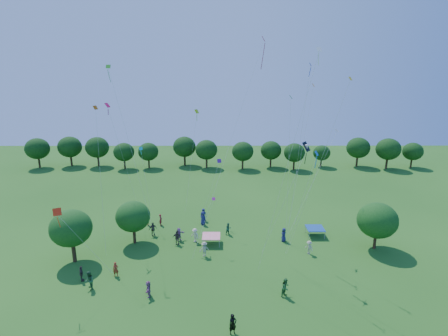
# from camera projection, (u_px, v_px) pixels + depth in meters

# --- Properties ---
(near_tree_west) EXTENTS (4.49, 4.49, 6.05)m
(near_tree_west) POSITION_uv_depth(u_px,v_px,m) (71.00, 228.00, 38.06)
(near_tree_west) COLOR #422B19
(near_tree_west) RESTS_ON ground
(near_tree_north) EXTENTS (4.16, 4.16, 5.40)m
(near_tree_north) POSITION_uv_depth(u_px,v_px,m) (133.00, 216.00, 42.47)
(near_tree_north) COLOR #422B19
(near_tree_north) RESTS_ON ground
(near_tree_east) EXTENTS (4.65, 4.65, 5.73)m
(near_tree_east) POSITION_uv_depth(u_px,v_px,m) (377.00, 220.00, 41.05)
(near_tree_east) COLOR #422B19
(near_tree_east) RESTS_ON ground
(treeline) EXTENTS (88.01, 8.77, 6.77)m
(treeline) POSITION_uv_depth(u_px,v_px,m) (216.00, 149.00, 77.42)
(treeline) COLOR #422B19
(treeline) RESTS_ON ground
(tent_red_stripe) EXTENTS (2.20, 2.20, 1.10)m
(tent_red_stripe) POSITION_uv_depth(u_px,v_px,m) (211.00, 236.00, 42.84)
(tent_red_stripe) COLOR #F51C42
(tent_red_stripe) RESTS_ON ground
(tent_blue) EXTENTS (2.20, 2.20, 1.10)m
(tent_blue) POSITION_uv_depth(u_px,v_px,m) (315.00, 228.00, 45.03)
(tent_blue) COLOR navy
(tent_blue) RESTS_ON ground
(man_in_black) EXTENTS (0.79, 0.67, 1.80)m
(man_in_black) POSITION_uv_depth(u_px,v_px,m) (233.00, 324.00, 27.94)
(man_in_black) COLOR black
(man_in_black) RESTS_ON ground
(crowd_person_0) EXTENTS (0.89, 0.98, 1.77)m
(crowd_person_0) POSITION_uv_depth(u_px,v_px,m) (284.00, 235.00, 43.55)
(crowd_person_0) COLOR #1B1D51
(crowd_person_0) RESTS_ON ground
(crowd_person_1) EXTENTS (0.57, 0.66, 1.49)m
(crowd_person_1) POSITION_uv_depth(u_px,v_px,m) (148.00, 220.00, 48.21)
(crowd_person_1) COLOR maroon
(crowd_person_1) RESTS_ON ground
(crowd_person_2) EXTENTS (0.90, 0.76, 1.60)m
(crowd_person_2) POSITION_uv_depth(u_px,v_px,m) (228.00, 229.00, 45.37)
(crowd_person_2) COLOR #285D3E
(crowd_person_2) RESTS_ON ground
(crowd_person_3) EXTENTS (1.28, 0.89, 1.79)m
(crowd_person_3) POSITION_uv_depth(u_px,v_px,m) (204.00, 249.00, 39.96)
(crowd_person_3) COLOR #A5A184
(crowd_person_3) RESTS_ON ground
(crowd_person_4) EXTENTS (1.10, 0.55, 1.83)m
(crowd_person_4) POSITION_uv_depth(u_px,v_px,m) (177.00, 238.00, 42.72)
(crowd_person_4) COLOR #3F3632
(crowd_person_4) RESTS_ON ground
(crowd_person_5) EXTENTS (1.51, 1.53, 1.69)m
(crowd_person_5) POSITION_uv_depth(u_px,v_px,m) (179.00, 234.00, 43.77)
(crowd_person_5) COLOR #985A9A
(crowd_person_5) RESTS_ON ground
(crowd_person_6) EXTENTS (0.64, 1.01, 1.92)m
(crowd_person_6) POSITION_uv_depth(u_px,v_px,m) (203.00, 218.00, 48.38)
(crowd_person_6) COLOR navy
(crowd_person_6) RESTS_ON ground
(crowd_person_7) EXTENTS (0.62, 0.44, 1.57)m
(crowd_person_7) POSITION_uv_depth(u_px,v_px,m) (116.00, 269.00, 36.02)
(crowd_person_7) COLOR maroon
(crowd_person_7) RESTS_ON ground
(crowd_person_8) EXTENTS (0.99, 1.01, 1.86)m
(crowd_person_8) POSITION_uv_depth(u_px,v_px,m) (286.00, 287.00, 32.72)
(crowd_person_8) COLOR #2B662D
(crowd_person_8) RESTS_ON ground
(crowd_person_9) EXTENTS (1.25, 1.18, 1.82)m
(crowd_person_9) POSITION_uv_depth(u_px,v_px,m) (195.00, 235.00, 43.33)
(crowd_person_9) COLOR beige
(crowd_person_9) RESTS_ON ground
(crowd_person_10) EXTENTS (0.79, 1.06, 1.65)m
(crowd_person_10) POSITION_uv_depth(u_px,v_px,m) (81.00, 274.00, 35.16)
(crowd_person_10) COLOR #3E3431
(crowd_person_10) RESTS_ON ground
(crowd_person_11) EXTENTS (0.76, 1.55, 1.59)m
(crowd_person_11) POSITION_uv_depth(u_px,v_px,m) (148.00, 289.00, 32.74)
(crowd_person_11) COLOR #925583
(crowd_person_11) RESTS_ON ground
(crowd_person_12) EXTENTS (0.97, 0.63, 1.82)m
(crowd_person_12) POSITION_uv_depth(u_px,v_px,m) (203.00, 215.00, 49.71)
(crowd_person_12) COLOR navy
(crowd_person_12) RESTS_ON ground
(crowd_person_13) EXTENTS (0.42, 0.63, 1.64)m
(crowd_person_13) POSITION_uv_depth(u_px,v_px,m) (161.00, 220.00, 48.18)
(crowd_person_13) COLOR maroon
(crowd_person_13) RESTS_ON ground
(crowd_person_14) EXTENTS (0.88, 1.07, 1.91)m
(crowd_person_14) POSITION_uv_depth(u_px,v_px,m) (89.00, 281.00, 33.74)
(crowd_person_14) COLOR #24542F
(crowd_person_14) RESTS_ON ground
(crowd_person_15) EXTENTS (1.04, 1.15, 1.65)m
(crowd_person_15) POSITION_uv_depth(u_px,v_px,m) (309.00, 247.00, 40.47)
(crowd_person_15) COLOR #B3AD8F
(crowd_person_15) RESTS_ON ground
(crowd_person_16) EXTENTS (1.16, 1.01, 1.83)m
(crowd_person_16) POSITION_uv_depth(u_px,v_px,m) (153.00, 229.00, 45.05)
(crowd_person_16) COLOR #3F3432
(crowd_person_16) RESTS_ON ground
(pirate_kite) EXTENTS (4.67, 1.20, 12.34)m
(pirate_kite) POSITION_uv_depth(u_px,v_px,m) (305.00, 149.00, 35.31)
(pirate_kite) COLOR black
(red_high_kite) EXTENTS (8.28, 10.14, 23.22)m
(red_high_kite) POSITION_uv_depth(u_px,v_px,m) (251.00, 81.00, 39.78)
(red_high_kite) COLOR red
(small_kite_0) EXTENTS (3.02, 2.29, 15.69)m
(small_kite_0) POSITION_uv_depth(u_px,v_px,m) (114.00, 128.00, 42.17)
(small_kite_0) COLOR #C40B41
(small_kite_1) EXTENTS (4.02, 2.37, 7.62)m
(small_kite_1) POSITION_uv_depth(u_px,v_px,m) (63.00, 220.00, 30.95)
(small_kite_1) COLOR #FF2B0D
(small_kite_2) EXTENTS (3.80, 4.91, 18.77)m
(small_kite_2) POSITION_uv_depth(u_px,v_px,m) (324.00, 152.00, 32.11)
(small_kite_2) COLOR yellow
(small_kite_3) EXTENTS (0.55, 3.07, 16.56)m
(small_kite_3) POSITION_uv_depth(u_px,v_px,m) (290.00, 127.00, 41.97)
(small_kite_3) COLOR #1B7A16
(small_kite_4) EXTENTS (1.17, 2.15, 20.11)m
(small_kite_4) POSITION_uv_depth(u_px,v_px,m) (303.00, 121.00, 38.02)
(small_kite_4) COLOR #132AC7
(small_kite_5) EXTENTS (1.95, 0.67, 5.06)m
(small_kite_5) POSITION_uv_depth(u_px,v_px,m) (211.00, 206.00, 40.83)
(small_kite_5) COLOR #99197B
(small_kite_6) EXTENTS (7.18, 6.47, 12.01)m
(small_kite_6) POSITION_uv_depth(u_px,v_px,m) (325.00, 156.00, 45.00)
(small_kite_6) COLOR silver
(small_kite_7) EXTENTS (1.16, 0.38, 9.51)m
(small_kite_7) POSITION_uv_depth(u_px,v_px,m) (143.00, 162.00, 47.35)
(small_kite_7) COLOR #0DBFCE
(small_kite_8) EXTENTS (0.67, 2.48, 15.85)m
(small_kite_8) POSITION_uv_depth(u_px,v_px,m) (99.00, 150.00, 36.31)
(small_kite_8) COLOR #C6590B
(small_kite_9) EXTENTS (3.84, 6.37, 17.81)m
(small_kite_9) POSITION_uv_depth(u_px,v_px,m) (306.00, 129.00, 43.77)
(small_kite_9) COLOR orange
(small_kite_10) EXTENTS (2.01, 3.88, 14.13)m
(small_kite_10) POSITION_uv_depth(u_px,v_px,m) (195.00, 128.00, 49.62)
(small_kite_10) COLOR #B2DA13
(small_kite_11) EXTENTS (4.43, 0.72, 19.97)m
(small_kite_11) POSITION_uv_depth(u_px,v_px,m) (121.00, 114.00, 39.17)
(small_kite_11) COLOR #21931A
(small_kite_12) EXTENTS (1.94, 3.78, 12.21)m
(small_kite_12) POSITION_uv_depth(u_px,v_px,m) (309.00, 178.00, 33.10)
(small_kite_12) COLOR blue
(small_kite_13) EXTENTS (2.82, 1.44, 8.34)m
(small_kite_13) POSITION_uv_depth(u_px,v_px,m) (216.00, 172.00, 45.35)
(small_kite_13) COLOR #631687
(small_kite_14) EXTENTS (4.51, 1.78, 21.10)m
(small_kite_14) POSITION_uv_depth(u_px,v_px,m) (299.00, 124.00, 30.17)
(small_kite_14) COLOR white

